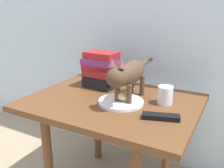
% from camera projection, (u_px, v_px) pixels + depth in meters
% --- Properties ---
extents(side_table, '(0.81, 0.61, 0.54)m').
position_uv_depth(side_table, '(112.00, 113.00, 1.21)').
color(side_table, brown).
rests_on(side_table, ground).
extents(plate, '(0.21, 0.21, 0.01)m').
position_uv_depth(plate, '(121.00, 102.00, 1.14)').
color(plate, white).
rests_on(plate, side_table).
extents(bread_roll, '(0.10, 0.09, 0.05)m').
position_uv_depth(bread_roll, '(122.00, 95.00, 1.14)').
color(bread_roll, '#E0BC7A').
rests_on(bread_roll, plate).
extents(cat, '(0.09, 0.48, 0.23)m').
position_uv_depth(cat, '(128.00, 74.00, 1.13)').
color(cat, '#4C3828').
rests_on(cat, side_table).
extents(book_stack, '(0.20, 0.15, 0.20)m').
position_uv_depth(book_stack, '(101.00, 70.00, 1.34)').
color(book_stack, black).
rests_on(book_stack, side_table).
extents(candle_jar, '(0.07, 0.07, 0.08)m').
position_uv_depth(candle_jar, '(165.00, 96.00, 1.13)').
color(candle_jar, silver).
rests_on(candle_jar, side_table).
extents(tv_remote, '(0.16, 0.09, 0.02)m').
position_uv_depth(tv_remote, '(161.00, 117.00, 0.99)').
color(tv_remote, black).
rests_on(tv_remote, side_table).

